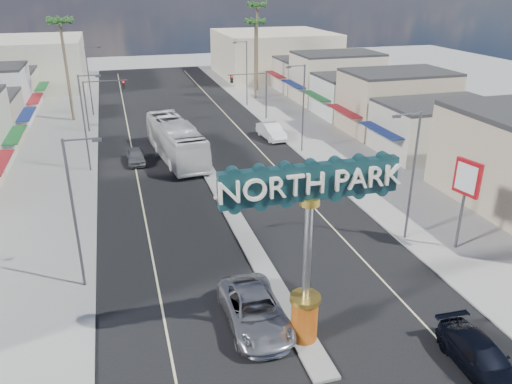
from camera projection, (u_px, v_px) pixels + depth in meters
ground at (202, 161)px, 49.67m from camera, size 160.00×160.00×0.00m
road at (202, 161)px, 49.66m from camera, size 20.00×120.00×0.01m
median_island at (243, 232)px, 35.47m from camera, size 1.30×30.00×0.16m
sidewalk_left at (52, 174)px, 46.07m from camera, size 8.00×120.00×0.12m
sidewalk_right at (331, 149)px, 53.21m from camera, size 8.00×120.00×0.12m
storefront_row_right at (362, 92)px, 66.13m from camera, size 12.00×42.00×6.00m
backdrop_far_left at (20, 64)px, 82.33m from camera, size 20.00×20.00×8.00m
backdrop_far_right at (274, 54)px, 93.55m from camera, size 20.00×20.00×8.00m
gateway_sign at (308, 235)px, 22.56m from camera, size 8.20×1.50×9.15m
traffic_signal_left at (101, 95)px, 58.05m from camera, size 5.09×0.45×6.00m
traffic_signal_right at (253, 87)px, 62.73m from camera, size 5.09×0.45×6.00m
streetlight_l_near at (76, 208)px, 27.33m from camera, size 2.03×0.22×9.00m
streetlight_l_mid at (86, 119)px, 45.03m from camera, size 2.03×0.22×9.00m
streetlight_l_far at (90, 77)px, 64.51m from camera, size 2.03×0.22×9.00m
streetlight_r_near at (411, 171)px, 32.65m from camera, size 2.03×0.22×9.00m
streetlight_r_mid at (302, 104)px, 50.36m from camera, size 2.03×0.22×9.00m
streetlight_r_far at (246, 70)px, 69.83m from camera, size 2.03×0.22×9.00m
palm_left_far at (60, 27)px, 59.58m from camera, size 2.60×2.60×13.10m
palm_right_mid at (255, 26)px, 71.87m from camera, size 2.60×2.60×12.10m
palm_right_far at (257, 11)px, 77.00m from camera, size 2.60×2.60×14.10m
suv_left at (255, 311)px, 25.66m from camera, size 2.91×6.29×1.75m
suv_right at (481, 357)px, 22.67m from camera, size 2.27×5.15×1.47m
car_parked_left at (136, 156)px, 48.86m from camera, size 1.78×4.24×1.43m
car_parked_right at (271, 131)px, 56.45m from camera, size 2.30×5.43×1.74m
city_bus at (176, 140)px, 49.78m from camera, size 4.72×13.79×3.77m
bank_pylon_sign at (467, 183)px, 31.55m from camera, size 0.64×1.92×6.12m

